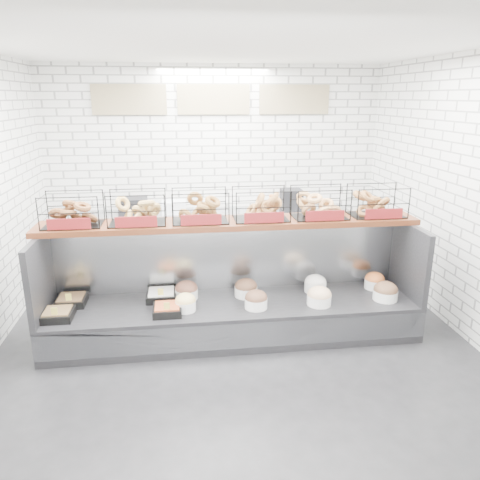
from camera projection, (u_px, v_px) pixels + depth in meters
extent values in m
plane|color=black|center=(237.00, 348.00, 4.93)|extent=(5.50, 5.50, 0.00)
cube|color=silver|center=(215.00, 168.00, 7.10)|extent=(5.00, 0.02, 3.00)
cube|color=silver|center=(478.00, 202.00, 4.80)|extent=(0.02, 5.50, 3.00)
cube|color=white|center=(236.00, 41.00, 4.05)|extent=(5.00, 5.50, 0.02)
cube|color=tan|center=(129.00, 100.00, 6.63)|extent=(1.05, 0.03, 0.42)
cube|color=tan|center=(214.00, 99.00, 6.78)|extent=(1.05, 0.03, 0.42)
cube|color=tan|center=(294.00, 99.00, 6.92)|extent=(1.05, 0.03, 0.42)
cube|color=black|center=(234.00, 318.00, 5.16)|extent=(4.00, 0.90, 0.40)
cube|color=#93969B|center=(239.00, 336.00, 4.74)|extent=(4.00, 0.03, 0.28)
cube|color=#93969B|center=(229.00, 255.00, 5.37)|extent=(4.00, 0.08, 0.80)
cube|color=black|center=(41.00, 276.00, 4.74)|extent=(0.06, 0.90, 0.80)
cube|color=black|center=(408.00, 259.00, 5.23)|extent=(0.06, 0.90, 0.80)
cube|color=black|center=(58.00, 315.00, 4.70)|extent=(0.30, 0.30, 0.08)
cube|color=brown|center=(58.00, 312.00, 4.69)|extent=(0.25, 0.25, 0.04)
cube|color=#E7D450|center=(54.00, 311.00, 4.57)|extent=(0.06, 0.01, 0.08)
cube|color=black|center=(72.00, 301.00, 5.02)|extent=(0.30, 0.30, 0.08)
cube|color=brown|center=(71.00, 298.00, 5.01)|extent=(0.26, 0.26, 0.04)
cube|color=#E7D450|center=(68.00, 297.00, 4.89)|extent=(0.06, 0.01, 0.08)
cube|color=black|center=(167.00, 310.00, 4.81)|extent=(0.29, 0.29, 0.08)
cube|color=#C05228|center=(167.00, 307.00, 4.80)|extent=(0.25, 0.25, 0.04)
cube|color=#E7D450|center=(167.00, 306.00, 4.68)|extent=(0.06, 0.01, 0.08)
cube|color=black|center=(161.00, 296.00, 5.16)|extent=(0.32, 0.32, 0.08)
cube|color=white|center=(161.00, 293.00, 5.15)|extent=(0.28, 0.28, 0.04)
cube|color=#E7D450|center=(161.00, 292.00, 5.02)|extent=(0.06, 0.01, 0.08)
cylinder|color=white|center=(186.00, 305.00, 4.88)|extent=(0.22, 0.22, 0.11)
ellipsoid|color=#F4D37D|center=(185.00, 300.00, 4.86)|extent=(0.21, 0.21, 0.15)
cylinder|color=white|center=(187.00, 294.00, 5.17)|extent=(0.25, 0.25, 0.11)
ellipsoid|color=brown|center=(186.00, 289.00, 5.15)|extent=(0.25, 0.25, 0.17)
cylinder|color=white|center=(256.00, 303.00, 4.94)|extent=(0.24, 0.24, 0.11)
ellipsoid|color=brown|center=(256.00, 298.00, 4.92)|extent=(0.24, 0.24, 0.17)
cylinder|color=white|center=(246.00, 291.00, 5.23)|extent=(0.26, 0.26, 0.11)
ellipsoid|color=brown|center=(246.00, 286.00, 5.21)|extent=(0.25, 0.25, 0.18)
cylinder|color=white|center=(319.00, 300.00, 5.01)|extent=(0.26, 0.26, 0.11)
ellipsoid|color=#D6AF84|center=(319.00, 295.00, 5.00)|extent=(0.26, 0.26, 0.18)
cylinder|color=white|center=(315.00, 287.00, 5.35)|extent=(0.25, 0.25, 0.11)
ellipsoid|color=white|center=(316.00, 282.00, 5.33)|extent=(0.25, 0.25, 0.17)
cylinder|color=white|center=(385.00, 295.00, 5.14)|extent=(0.27, 0.27, 0.11)
ellipsoid|color=brown|center=(386.00, 290.00, 5.12)|extent=(0.26, 0.26, 0.18)
cylinder|color=white|center=(374.00, 284.00, 5.44)|extent=(0.23, 0.23, 0.11)
ellipsoid|color=orange|center=(375.00, 279.00, 5.43)|extent=(0.22, 0.22, 0.16)
cube|color=#3F1B0D|center=(231.00, 223.00, 5.06)|extent=(4.10, 0.50, 0.06)
cube|color=black|center=(72.00, 210.00, 4.80)|extent=(0.60, 0.38, 0.34)
cube|color=maroon|center=(69.00, 224.00, 4.64)|extent=(0.42, 0.02, 0.11)
cube|color=black|center=(137.00, 208.00, 4.88)|extent=(0.60, 0.38, 0.34)
cube|color=maroon|center=(136.00, 222.00, 4.72)|extent=(0.42, 0.02, 0.11)
cube|color=black|center=(200.00, 206.00, 4.97)|extent=(0.60, 0.38, 0.34)
cube|color=maroon|center=(201.00, 220.00, 4.80)|extent=(0.42, 0.02, 0.11)
cube|color=black|center=(261.00, 204.00, 5.05)|extent=(0.60, 0.38, 0.34)
cube|color=maroon|center=(264.00, 218.00, 4.88)|extent=(0.42, 0.02, 0.11)
cube|color=black|center=(320.00, 202.00, 5.13)|extent=(0.60, 0.38, 0.34)
cube|color=maroon|center=(325.00, 216.00, 4.97)|extent=(0.42, 0.02, 0.11)
cube|color=black|center=(377.00, 201.00, 5.21)|extent=(0.60, 0.38, 0.34)
cube|color=maroon|center=(384.00, 214.00, 5.05)|extent=(0.42, 0.02, 0.11)
cube|color=#93969B|center=(217.00, 240.00, 7.10)|extent=(4.00, 0.60, 0.90)
cube|color=black|center=(133.00, 206.00, 6.76)|extent=(0.40, 0.30, 0.24)
cube|color=silver|center=(174.00, 207.00, 6.85)|extent=(0.35, 0.28, 0.18)
cylinder|color=#BB6A2E|center=(272.00, 202.00, 7.09)|extent=(0.09, 0.09, 0.22)
cube|color=black|center=(291.00, 199.00, 7.11)|extent=(0.30, 0.30, 0.30)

